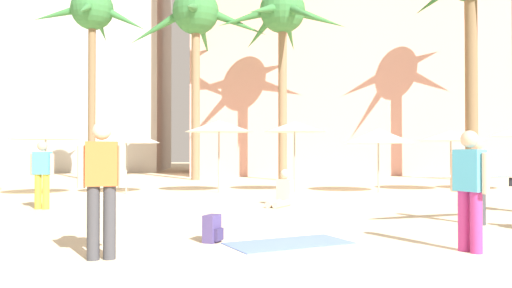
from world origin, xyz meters
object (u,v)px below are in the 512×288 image
object	(u,v)px
backpack	(212,229)
person_near_left	(102,183)
cafe_umbrella_1	(451,136)
person_near_right	(473,177)
palm_tree_far_left	(92,18)
cafe_umbrella_0	(378,136)
cafe_umbrella_2	(126,136)
person_mid_center	(470,185)
person_far_left	(42,172)
palm_tree_right	(196,21)
cafe_umbrella_7	(46,131)
person_far_right	(282,193)
beach_towel	(290,243)
palm_tree_left	(282,20)
cafe_umbrella_4	(219,126)
cafe_umbrella_6	(295,127)

from	to	relation	value
backpack	person_near_left	world-z (taller)	person_near_left
cafe_umbrella_1	person_near_right	size ratio (longest dim) A/B	0.83
palm_tree_far_left	cafe_umbrella_0	size ratio (longest dim) A/B	3.89
cafe_umbrella_2	person_mid_center	world-z (taller)	cafe_umbrella_2
person_far_left	person_near_left	xyz separation A→B (m)	(2.68, -5.96, 0.08)
palm_tree_right	person_near_right	size ratio (longest dim) A/B	3.38
palm_tree_far_left	cafe_umbrella_2	bearing A→B (deg)	-69.29
cafe_umbrella_7	person_far_right	bearing A→B (deg)	-27.62
cafe_umbrella_2	person_near_right	size ratio (longest dim) A/B	0.79
person_near_left	person_far_right	distance (m)	6.97
cafe_umbrella_2	beach_towel	bearing A→B (deg)	-67.02
palm_tree_right	cafe_umbrella_0	world-z (taller)	palm_tree_right
palm_tree_far_left	backpack	xyz separation A→B (m)	(5.75, -16.88, -7.54)
palm_tree_left	person_near_right	distance (m)	16.61
person_far_left	person_mid_center	bearing A→B (deg)	-115.84
person_far_left	person_far_right	xyz separation A→B (m)	(5.87, 0.21, -0.57)
cafe_umbrella_1	palm_tree_left	bearing A→B (deg)	125.30
palm_tree_far_left	cafe_umbrella_1	world-z (taller)	palm_tree_far_left
palm_tree_left	beach_towel	size ratio (longest dim) A/B	5.08
cafe_umbrella_4	person_near_right	size ratio (longest dim) A/B	0.88
cafe_umbrella_7	person_far_right	xyz separation A→B (m)	(7.03, -3.68, -1.71)
cafe_umbrella_1	person_mid_center	world-z (taller)	cafe_umbrella_1
cafe_umbrella_4	person_far_left	distance (m)	6.40
palm_tree_left	person_mid_center	distance (m)	19.00
cafe_umbrella_0	person_far_right	bearing A→B (deg)	-133.98
palm_tree_far_left	cafe_umbrella_1	bearing A→B (deg)	-27.52
cafe_umbrella_1	beach_towel	distance (m)	12.29
person_mid_center	person_far_left	bearing A→B (deg)	117.20
cafe_umbrella_1	person_far_right	xyz separation A→B (m)	(-6.62, -4.48, -1.62)
person_near_right	beach_towel	bearing A→B (deg)	1.53
cafe_umbrella_0	person_near_left	world-z (taller)	cafe_umbrella_0
cafe_umbrella_4	palm_tree_right	bearing A→B (deg)	97.51
cafe_umbrella_6	backpack	xyz separation A→B (m)	(-2.82, -9.58, -2.04)
cafe_umbrella_0	backpack	xyz separation A→B (m)	(-5.59, -9.00, -1.72)
palm_tree_left	beach_towel	distance (m)	18.72
backpack	cafe_umbrella_2	bearing A→B (deg)	134.90
cafe_umbrella_4	person_near_right	bearing A→B (deg)	-58.05
cafe_umbrella_0	palm_tree_far_left	bearing A→B (deg)	145.19
person_far_left	cafe_umbrella_1	bearing A→B (deg)	-57.68
person_near_right	person_far_right	xyz separation A→B (m)	(-3.26, 3.40, -0.57)
palm_tree_left	palm_tree_right	size ratio (longest dim) A/B	1.00
cafe_umbrella_0	cafe_umbrella_7	bearing A→B (deg)	-178.49
cafe_umbrella_4	cafe_umbrella_7	xyz separation A→B (m)	(-5.46, -0.66, -0.21)
palm_tree_far_left	cafe_umbrella_1	size ratio (longest dim) A/B	3.96
cafe_umbrella_0	person_near_right	xyz separation A→B (m)	(-0.56, -7.37, -1.02)
cafe_umbrella_0	palm_tree_right	bearing A→B (deg)	127.97
palm_tree_far_left	person_far_left	xyz separation A→B (m)	(1.64, -12.05, -6.84)
cafe_umbrella_1	person_far_left	size ratio (longest dim) A/B	1.41
person_near_left	cafe_umbrella_2	bearing A→B (deg)	178.36
cafe_umbrella_7	palm_tree_far_left	bearing A→B (deg)	93.38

